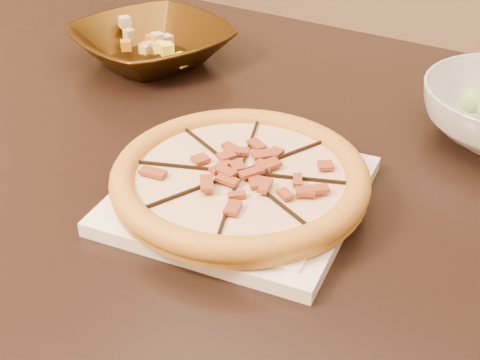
{
  "coord_description": "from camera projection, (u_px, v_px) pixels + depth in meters",
  "views": [
    {
      "loc": [
        0.28,
        -0.8,
        1.22
      ],
      "look_at": [
        -0.04,
        -0.21,
        0.78
      ],
      "focal_mm": 50.0,
      "sensor_mm": 36.0,
      "label": 1
    }
  ],
  "objects": [
    {
      "name": "dining_table",
      "position": [
        210.0,
        183.0,
        1.02
      ],
      "size": [
        1.5,
        1.0,
        0.75
      ],
      "color": "black",
      "rests_on": "floor"
    },
    {
      "name": "mixed_dish",
      "position": [
        149.0,
        19.0,
        1.13
      ],
      "size": [
        0.09,
        0.12,
        0.03
      ],
      "color": "tan",
      "rests_on": "bronze_bowl"
    },
    {
      "name": "plate",
      "position": [
        240.0,
        193.0,
        0.81
      ],
      "size": [
        0.3,
        0.3,
        0.02
      ],
      "color": "white",
      "rests_on": "dining_table"
    },
    {
      "name": "bronze_bowl",
      "position": [
        152.0,
        45.0,
        1.15
      ],
      "size": [
        0.34,
        0.34,
        0.06
      ],
      "primitive_type": "imported",
      "rotation": [
        0.0,
        0.0,
        -0.4
      ],
      "color": "#452C0D",
      "rests_on": "dining_table"
    },
    {
      "name": "pizza",
      "position": [
        240.0,
        177.0,
        0.8
      ],
      "size": [
        0.31,
        0.31,
        0.03
      ],
      "color": "orange",
      "rests_on": "plate"
    }
  ]
}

